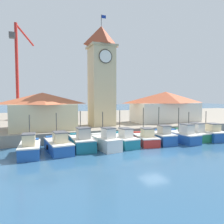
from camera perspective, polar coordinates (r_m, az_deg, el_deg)
ground_plane at (r=21.89m, az=10.87°, el=-10.76°), size 300.00×300.00×0.00m
quay_wharf at (r=47.43m, az=-7.43°, el=-2.08°), size 120.00×40.00×1.33m
fishing_boat_far_left at (r=22.14m, az=-20.72°, el=-8.77°), size 2.19×4.61×3.82m
fishing_boat_left_outer at (r=22.85m, az=-13.85°, el=-8.28°), size 2.45×5.41×3.90m
fishing_boat_left_inner at (r=23.45m, az=-7.89°, el=-7.67°), size 2.25×4.63×4.04m
fishing_boat_mid_left at (r=23.38m, az=-1.77°, el=-7.69°), size 2.46×4.55×3.95m
fishing_boat_center at (r=24.94m, az=2.74°, el=-7.18°), size 2.19×5.05×4.03m
fishing_boat_mid_right at (r=26.20m, az=8.60°, el=-6.81°), size 2.82×5.04×4.26m
fishing_boat_right_inner at (r=27.08m, az=12.66°, el=-6.27°), size 2.25×4.57×4.33m
fishing_boat_right_outer at (r=28.31m, az=17.82°, el=-5.93°), size 2.06×5.01×4.21m
fishing_boat_far_right at (r=30.44m, az=20.25°, el=-5.38°), size 2.08×5.17×3.57m
fishing_boat_end_right at (r=31.46m, az=23.96°, el=-5.14°), size 2.83×5.25×3.67m
clock_tower at (r=32.72m, az=-2.75°, el=9.96°), size 3.87×3.87×16.17m
warehouse_left at (r=30.50m, az=-17.63°, el=0.44°), size 8.41×7.19×4.81m
warehouse_right at (r=38.88m, az=13.81°, el=1.46°), size 11.76×5.55×5.16m
port_crane_far at (r=44.67m, az=-23.40°, el=7.08°), size 4.46×7.96×17.83m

